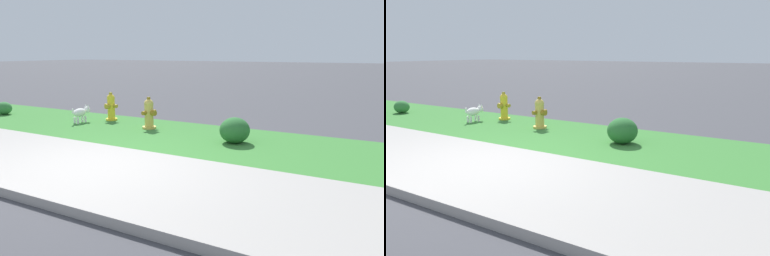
# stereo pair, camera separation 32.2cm
# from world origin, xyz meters

# --- Properties ---
(ground_plane) EXTENTS (120.00, 120.00, 0.00)m
(ground_plane) POSITION_xyz_m (0.00, 0.00, 0.00)
(ground_plane) COLOR #424247
(sidewalk_pavement) EXTENTS (18.00, 2.36, 0.01)m
(sidewalk_pavement) POSITION_xyz_m (0.00, 0.00, 0.01)
(sidewalk_pavement) COLOR #9E9993
(sidewalk_pavement) RESTS_ON ground
(grass_verge) EXTENTS (18.00, 2.69, 0.01)m
(grass_verge) POSITION_xyz_m (0.00, 2.52, 0.00)
(grass_verge) COLOR #387A33
(grass_verge) RESTS_ON ground
(street_curb) EXTENTS (18.00, 0.16, 0.12)m
(street_curb) POSITION_xyz_m (0.00, -1.26, 0.06)
(street_curb) COLOR #9E9993
(street_curb) RESTS_ON ground
(fire_hydrant_by_grass_verge) EXTENTS (0.36, 0.39, 0.71)m
(fire_hydrant_by_grass_verge) POSITION_xyz_m (-0.95, 2.82, 0.34)
(fire_hydrant_by_grass_verge) COLOR gold
(fire_hydrant_by_grass_verge) RESTS_ON ground
(fire_hydrant_at_driveway) EXTENTS (0.37, 0.34, 0.70)m
(fire_hydrant_at_driveway) POSITION_xyz_m (-2.39, 3.21, 0.34)
(fire_hydrant_at_driveway) COLOR yellow
(fire_hydrant_at_driveway) RESTS_ON ground
(small_white_dog) EXTENTS (0.22, 0.54, 0.43)m
(small_white_dog) POSITION_xyz_m (-2.81, 2.62, 0.25)
(small_white_dog) COLOR white
(small_white_dog) RESTS_ON ground
(shrub_bush_far_verge) EXTENTS (0.57, 0.57, 0.49)m
(shrub_bush_far_verge) POSITION_xyz_m (1.24, 2.50, 0.24)
(shrub_bush_far_verge) COLOR #28662D
(shrub_bush_far_verge) RESTS_ON ground
(shrub_bush_near_lamp) EXTENTS (0.41, 0.41, 0.35)m
(shrub_bush_near_lamp) POSITION_xyz_m (-5.54, 2.46, 0.17)
(shrub_bush_near_lamp) COLOR #337538
(shrub_bush_near_lamp) RESTS_ON ground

